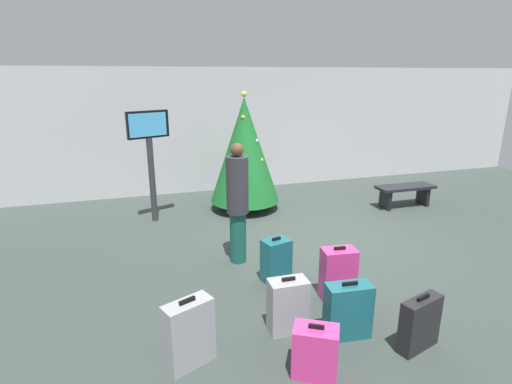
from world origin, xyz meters
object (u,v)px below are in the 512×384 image
object	(u,v)px
waiting_bench	(405,191)
suitcase_6	(348,310)
traveller_0	(238,201)
suitcase_1	(315,351)
suitcase_2	(420,324)
suitcase_3	(288,306)
flight_info_kiosk	(150,147)
holiday_tree	(245,150)
suitcase_0	(189,334)
suitcase_4	(276,261)
suitcase_5	(338,274)

from	to	relation	value
waiting_bench	suitcase_6	world-z (taller)	suitcase_6
traveller_0	suitcase_1	xyz separation A→B (m)	(0.10, -2.58, -0.73)
suitcase_2	suitcase_3	bearing A→B (deg)	150.43
suitcase_2	waiting_bench	bearing A→B (deg)	54.85
traveller_0	suitcase_6	size ratio (longest dim) A/B	2.79
flight_info_kiosk	suitcase_1	world-z (taller)	flight_info_kiosk
traveller_0	suitcase_3	xyz separation A→B (m)	(0.10, -1.86, -0.67)
holiday_tree	suitcase_0	xyz separation A→B (m)	(-1.81, -4.48, -0.93)
suitcase_0	suitcase_6	bearing A→B (deg)	-1.83
suitcase_4	suitcase_1	bearing A→B (deg)	-97.95
holiday_tree	suitcase_6	world-z (taller)	holiday_tree
holiday_tree	suitcase_3	distance (m)	4.41
holiday_tree	suitcase_5	size ratio (longest dim) A/B	3.45
waiting_bench	suitcase_4	distance (m)	4.43
suitcase_4	suitcase_5	world-z (taller)	suitcase_5
holiday_tree	traveller_0	world-z (taller)	holiday_tree
holiday_tree	flight_info_kiosk	bearing A→B (deg)	-174.88
holiday_tree	suitcase_6	size ratio (longest dim) A/B	3.73
traveller_0	holiday_tree	bearing A→B (deg)	72.23
holiday_tree	suitcase_2	xyz separation A→B (m)	(0.55, -4.94, -0.99)
traveller_0	suitcase_2	xyz separation A→B (m)	(1.32, -2.55, -0.69)
traveller_0	suitcase_6	xyz separation A→B (m)	(0.70, -2.14, -0.67)
traveller_0	suitcase_4	xyz separation A→B (m)	(0.35, -0.75, -0.68)
traveller_0	suitcase_0	size ratio (longest dim) A/B	2.52
suitcase_5	suitcase_6	size ratio (longest dim) A/B	1.08
flight_info_kiosk	suitcase_3	distance (m)	4.43
suitcase_2	suitcase_4	distance (m)	2.03
waiting_bench	traveller_0	world-z (taller)	traveller_0
holiday_tree	suitcase_4	bearing A→B (deg)	-97.51
traveller_0	suitcase_1	size ratio (longest dim) A/B	3.36
flight_info_kiosk	suitcase_6	distance (m)	4.88
suitcase_4	suitcase_0	bearing A→B (deg)	-136.34
holiday_tree	suitcase_1	size ratio (longest dim) A/B	4.49
holiday_tree	suitcase_0	size ratio (longest dim) A/B	3.37
holiday_tree	traveller_0	xyz separation A→B (m)	(-0.77, -2.40, -0.30)
traveller_0	suitcase_0	xyz separation A→B (m)	(-1.04, -2.08, -0.64)
traveller_0	suitcase_0	distance (m)	2.41
suitcase_4	suitcase_5	distance (m)	0.89
waiting_bench	suitcase_6	bearing A→B (deg)	-133.62
traveller_0	suitcase_3	size ratio (longest dim) A/B	2.79
suitcase_3	suitcase_5	size ratio (longest dim) A/B	0.93
traveller_0	suitcase_1	world-z (taller)	traveller_0
waiting_bench	suitcase_1	bearing A→B (deg)	-134.89
holiday_tree	suitcase_0	world-z (taller)	holiday_tree
waiting_bench	suitcase_3	world-z (taller)	suitcase_3
suitcase_3	flight_info_kiosk	bearing A→B (deg)	107.00
suitcase_0	suitcase_1	bearing A→B (deg)	-23.74
holiday_tree	suitcase_2	size ratio (longest dim) A/B	3.98
holiday_tree	suitcase_3	world-z (taller)	holiday_tree
traveller_0	suitcase_4	bearing A→B (deg)	-64.88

